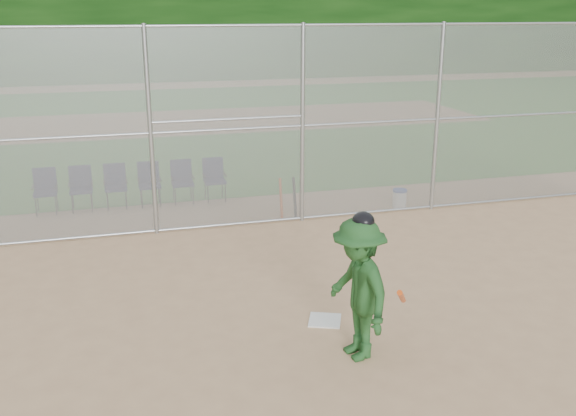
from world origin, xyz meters
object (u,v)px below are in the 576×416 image
object	(u,v)px
batter_at_plate	(358,288)
water_cooler	(399,198)
chair_0	(45,192)
home_plate	(325,320)

from	to	relation	value
batter_at_plate	water_cooler	size ratio (longest dim) A/B	4.76
batter_at_plate	chair_0	size ratio (longest dim) A/B	2.01
chair_0	water_cooler	bearing A→B (deg)	-12.23
home_plate	water_cooler	bearing A→B (deg)	54.71
home_plate	water_cooler	size ratio (longest dim) A/B	1.10
home_plate	water_cooler	distance (m)	5.85
batter_at_plate	water_cooler	bearing A→B (deg)	60.24
water_cooler	home_plate	bearing A→B (deg)	-125.29
home_plate	batter_at_plate	xyz separation A→B (m)	(0.08, -1.00, 0.92)
water_cooler	chair_0	distance (m)	7.75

